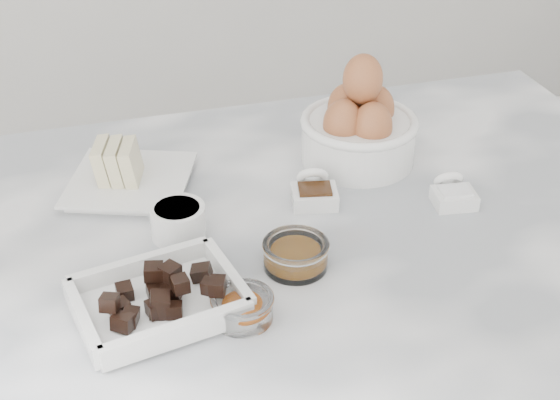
# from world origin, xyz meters

# --- Properties ---
(marble_slab) EXTENTS (1.20, 0.80, 0.04)m
(marble_slab) POSITION_xyz_m (0.00, 0.00, 0.92)
(marble_slab) COLOR white
(marble_slab) RESTS_ON cabinet
(chocolate_dish) EXTENTS (0.21, 0.17, 0.05)m
(chocolate_dish) POSITION_xyz_m (-0.16, -0.10, 0.96)
(chocolate_dish) COLOR white
(chocolate_dish) RESTS_ON marble_slab
(butter_plate) EXTENTS (0.21, 0.21, 0.07)m
(butter_plate) POSITION_xyz_m (-0.16, 0.18, 0.96)
(butter_plate) COLOR white
(butter_plate) RESTS_ON marble_slab
(sugar_ramekin) EXTENTS (0.07, 0.07, 0.04)m
(sugar_ramekin) POSITION_xyz_m (-0.11, 0.05, 0.96)
(sugar_ramekin) COLOR white
(sugar_ramekin) RESTS_ON marble_slab
(egg_bowl) EXTENTS (0.18, 0.18, 0.17)m
(egg_bowl) POSITION_xyz_m (0.18, 0.17, 0.99)
(egg_bowl) COLOR white
(egg_bowl) RESTS_ON marble_slab
(honey_bowl) EXTENTS (0.08, 0.08, 0.04)m
(honey_bowl) POSITION_xyz_m (0.01, -0.06, 0.96)
(honey_bowl) COLOR white
(honey_bowl) RESTS_ON marble_slab
(zest_bowl) EXTENTS (0.07, 0.07, 0.03)m
(zest_bowl) POSITION_xyz_m (-0.07, -0.14, 0.96)
(zest_bowl) COLOR white
(zest_bowl) RESTS_ON marble_slab
(vanilla_spoon) EXTENTS (0.07, 0.08, 0.05)m
(vanilla_spoon) POSITION_xyz_m (0.08, 0.08, 0.96)
(vanilla_spoon) COLOR white
(vanilla_spoon) RESTS_ON marble_slab
(salt_spoon) EXTENTS (0.06, 0.07, 0.04)m
(salt_spoon) POSITION_xyz_m (0.27, 0.02, 0.95)
(salt_spoon) COLOR white
(salt_spoon) RESTS_ON marble_slab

